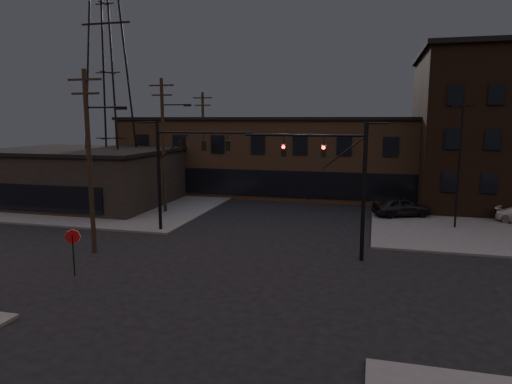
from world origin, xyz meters
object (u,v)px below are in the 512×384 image
(car_crossing, at_px, (313,191))
(stop_sign, at_px, (73,242))
(traffic_signal_far, at_px, (175,163))
(parked_car_lot_a, at_px, (401,207))
(traffic_signal_near, at_px, (344,176))

(car_crossing, bearing_deg, stop_sign, -123.65)
(traffic_signal_far, xyz_separation_m, car_crossing, (7.79, 16.47, -4.22))
(parked_car_lot_a, relative_size, car_crossing, 0.98)
(traffic_signal_near, relative_size, car_crossing, 1.67)
(traffic_signal_far, bearing_deg, parked_car_lot_a, 29.51)
(stop_sign, bearing_deg, car_crossing, 71.07)
(stop_sign, relative_size, car_crossing, 0.52)
(stop_sign, bearing_deg, parked_car_lot_a, 47.74)
(parked_car_lot_a, bearing_deg, stop_sign, 115.88)
(traffic_signal_far, height_order, stop_sign, traffic_signal_far)
(traffic_signal_far, xyz_separation_m, stop_sign, (-1.28, -9.99, -3.17))
(traffic_signal_far, bearing_deg, stop_sign, -97.32)
(traffic_signal_near, bearing_deg, car_crossing, 102.12)
(stop_sign, bearing_deg, traffic_signal_far, 82.68)
(parked_car_lot_a, height_order, car_crossing, parked_car_lot_a)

